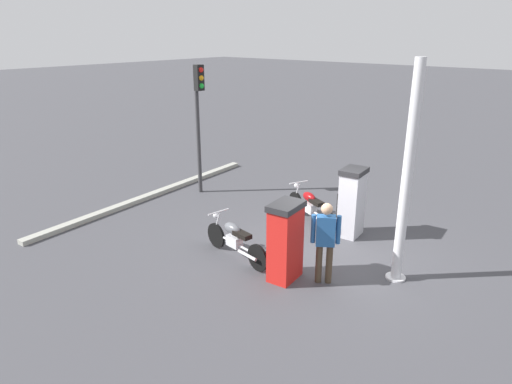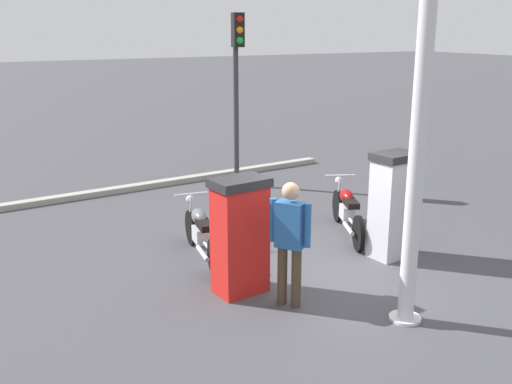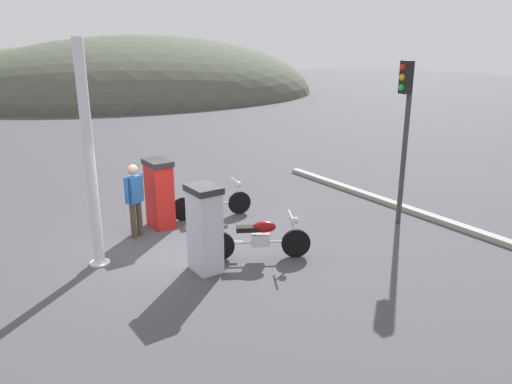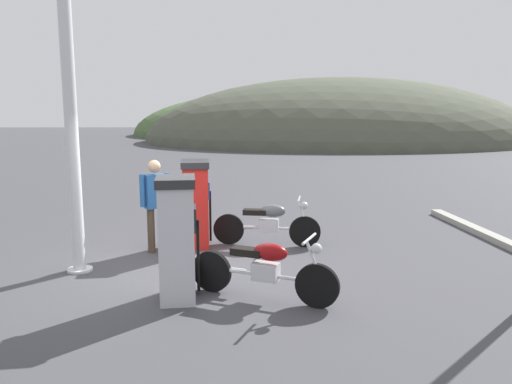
{
  "view_description": "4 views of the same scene",
  "coord_description": "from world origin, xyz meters",
  "views": [
    {
      "loc": [
        -4.62,
        7.98,
        4.72
      ],
      "look_at": [
        1.87,
        0.13,
        1.12
      ],
      "focal_mm": 31.95,
      "sensor_mm": 36.0,
      "label": 1
    },
    {
      "loc": [
        -6.63,
        4.84,
        3.56
      ],
      "look_at": [
        1.17,
        0.51,
        1.06
      ],
      "focal_mm": 41.69,
      "sensor_mm": 36.0,
      "label": 2
    },
    {
      "loc": [
        -3.19,
        -9.33,
        4.2
      ],
      "look_at": [
        1.67,
        -0.52,
        1.12
      ],
      "focal_mm": 34.18,
      "sensor_mm": 36.0,
      "label": 3
    },
    {
      "loc": [
        1.0,
        -7.94,
        2.59
      ],
      "look_at": [
        1.22,
        0.32,
        1.21
      ],
      "focal_mm": 35.4,
      "sensor_mm": 36.0,
      "label": 4
    }
  ],
  "objects": [
    {
      "name": "roadside_traffic_light",
      "position": [
        5.17,
        -1.23,
        2.62
      ],
      "size": [
        0.38,
        0.26,
        3.84
      ],
      "color": "#38383A",
      "rests_on": "ground"
    },
    {
      "name": "distant_hill_secondary",
      "position": [
        8.53,
        31.26,
        0.0
      ],
      "size": [
        29.87,
        22.18,
        9.74
      ],
      "color": "#4C5142",
      "rests_on": "ground"
    },
    {
      "name": "fuel_pump_near",
      "position": [
        0.11,
        -1.35,
        0.86
      ],
      "size": [
        0.58,
        0.73,
        1.69
      ],
      "color": "silver",
      "rests_on": "ground"
    },
    {
      "name": "motorcycle_near_pump",
      "position": [
        1.29,
        -1.38,
        0.45
      ],
      "size": [
        1.99,
        1.02,
        0.93
      ],
      "color": "black",
      "rests_on": "ground"
    },
    {
      "name": "fuel_pump_far",
      "position": [
        0.11,
        1.35,
        0.82
      ],
      "size": [
        0.58,
        0.8,
        1.62
      ],
      "color": "red",
      "rests_on": "ground"
    },
    {
      "name": "motorcycle_far_pump",
      "position": [
        1.48,
        1.34,
        0.46
      ],
      "size": [
        2.02,
        0.66,
        0.93
      ],
      "color": "black",
      "rests_on": "ground"
    },
    {
      "name": "attendant_person",
      "position": [
        -0.57,
        0.98,
        0.96
      ],
      "size": [
        0.53,
        0.39,
        1.68
      ],
      "color": "#473828",
      "rests_on": "ground"
    },
    {
      "name": "road_edge_kerb",
      "position": [
        6.05,
        0.0,
        0.06
      ],
      "size": [
        0.85,
        8.2,
        0.12
      ],
      "color": "#9E9E93",
      "rests_on": "ground"
    },
    {
      "name": "ground_plane",
      "position": [
        0.0,
        0.0,
        0.0
      ],
      "size": [
        120.0,
        120.0,
        0.0
      ],
      "primitive_type": "plane",
      "color": "#424247"
    },
    {
      "name": "canopy_support_pole",
      "position": [
        -1.63,
        -0.08,
        2.08
      ],
      "size": [
        0.4,
        0.4,
        4.31
      ],
      "color": "silver",
      "rests_on": "ground"
    },
    {
      "name": "distant_hill_main",
      "position": [
        3.57,
        40.87,
        0.0
      ],
      "size": [
        25.79,
        21.22,
        8.05
      ],
      "color": "#476038",
      "rests_on": "ground"
    }
  ]
}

